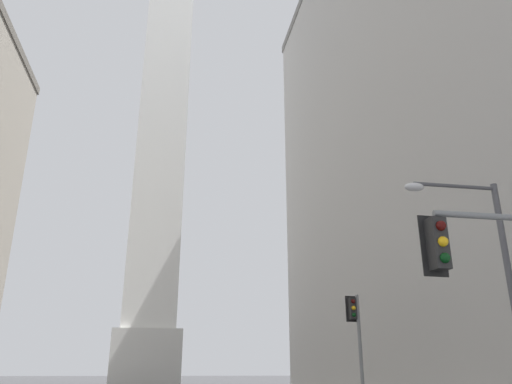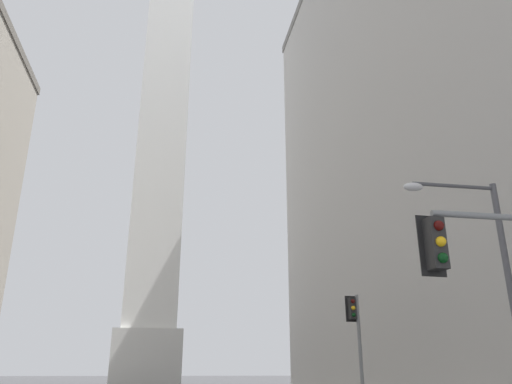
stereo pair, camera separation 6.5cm
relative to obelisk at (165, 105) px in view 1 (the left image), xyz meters
name	(u,v)px [view 1 (the left image)]	position (x,y,z in m)	size (l,w,h in m)	color
building_right	(500,99)	(25.13, -29.13, -13.40)	(21.27, 48.67, 41.22)	#B2AFAA
obelisk	(165,105)	(0.00, 0.00, 0.00)	(7.21, 7.21, 70.93)	silver
traffic_light_mid_right	(356,331)	(11.37, -32.72, -30.44)	(0.78, 0.50, 5.42)	slate
street_lamp	(491,268)	(11.35, -44.28, -29.42)	(3.20, 0.36, 7.34)	#4C4C51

